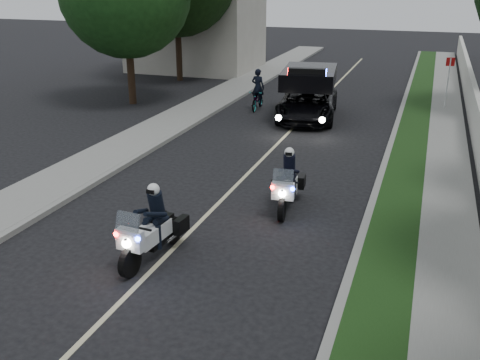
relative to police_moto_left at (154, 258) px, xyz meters
The scene contains 16 objects.
ground 1.28m from the police_moto_left, 79.87° to the right, with size 120.00×120.00×0.00m, color black.
curb_right 9.75m from the police_moto_left, 63.68° to the left, with size 0.20×60.00×0.15m, color gray.
grass_verge 10.08m from the police_moto_left, 60.11° to the left, with size 1.20×60.00×0.16m, color #193814.
sidewalk_right 10.79m from the police_moto_left, 54.12° to the left, with size 1.40×60.00×0.16m, color gray.
curb_left 9.56m from the police_moto_left, 113.91° to the left, with size 0.20×60.00×0.15m, color gray.
sidewalk_left 10.06m from the police_moto_left, 119.64° to the left, with size 2.00×60.00×0.16m, color gray.
building_far 26.83m from the police_moto_left, 111.56° to the left, with size 8.00×6.00×7.00m, color #A8A396.
lane_marking 8.75m from the police_moto_left, 88.53° to the left, with size 0.12×50.00×0.01m, color #BFB78C.
police_moto_left is the anchor object (origin of this frame).
police_moto_right 4.31m from the police_moto_left, 60.49° to the left, with size 0.70×2.01×1.70m, color white, non-canonical shape.
police_suv 13.81m from the police_moto_left, 88.33° to the left, with size 2.43×5.26×2.56m, color black.
bicycle 14.87m from the police_moto_left, 98.55° to the left, with size 0.62×1.78×0.93m, color black.
cyclist 14.87m from the police_moto_left, 98.55° to the left, with size 0.63×0.42×1.75m, color black.
sign_post 18.67m from the police_moto_left, 70.52° to the left, with size 0.40×0.40×2.55m, color #A80C1B, non-canonical shape.
tree_left_near 16.29m from the police_moto_left, 121.53° to the left, with size 6.22×6.22×10.37m, color #194416, non-canonical shape.
tree_left_far 22.50m from the police_moto_left, 113.85° to the left, with size 7.11×7.11×11.86m, color black, non-canonical shape.
Camera 1 is at (5.23, -8.33, 5.98)m, focal length 40.52 mm.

